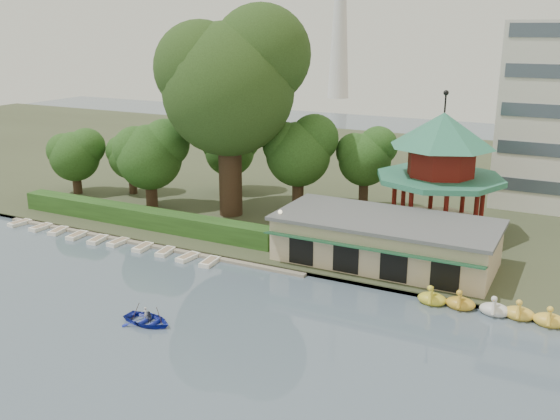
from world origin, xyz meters
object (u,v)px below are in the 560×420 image
Objects in this scene: rowboat_with_passengers at (147,317)px; pavilion at (441,161)px; big_tree at (231,78)px; dock at (145,242)px; boathouse at (385,240)px.

pavilion is at bearing 64.60° from rowboat_with_passengers.
pavilion is 0.62× the size of big_tree.
big_tree reaches higher than dock.
big_tree is (3.18, 11.02, 14.59)m from dock.
boathouse is 21.14m from rowboat_with_passengers.
rowboat_with_passengers is (7.59, -24.06, -14.19)m from big_tree.
pavilion is 22.36m from big_tree.
rowboat_with_passengers is (-13.22, -27.85, -6.96)m from pavilion.
dock is 29.14m from pavilion.
dock is 2.52× the size of pavilion.
boathouse is 3.57× the size of rowboat_with_passengers.
dock is 16.93m from rowboat_with_passengers.
pavilion reaches higher than boathouse.
big_tree is at bearing 107.51° from rowboat_with_passengers.
big_tree is at bearing -169.70° from pavilion.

